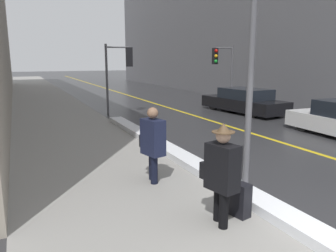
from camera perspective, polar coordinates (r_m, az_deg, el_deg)
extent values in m
plane|color=#2D2D30|center=(5.49, 23.09, -18.21)|extent=(160.00, 160.00, 0.00)
cube|color=gray|center=(18.36, -19.34, 2.56)|extent=(4.00, 80.00, 0.01)
cube|color=gold|center=(19.84, -1.82, 3.80)|extent=(0.16, 80.00, 0.00)
cube|color=white|center=(9.31, 0.53, -4.39)|extent=(0.52, 11.41, 0.19)
cylinder|color=#515156|center=(6.17, 14.35, 12.11)|extent=(0.12, 0.12, 5.48)
cylinder|color=#515156|center=(15.94, -10.58, 7.83)|extent=(0.11, 0.11, 3.37)
cylinder|color=#515156|center=(16.01, -8.79, 13.40)|extent=(1.10, 0.19, 0.07)
cube|color=black|center=(16.11, -6.77, 11.84)|extent=(0.32, 0.23, 0.90)
sphere|color=red|center=(16.23, -6.89, 12.85)|extent=(0.19, 0.19, 0.19)
sphere|color=orange|center=(16.22, -6.86, 11.84)|extent=(0.19, 0.19, 0.19)
sphere|color=green|center=(16.22, -6.84, 10.82)|extent=(0.19, 0.19, 0.19)
cylinder|color=#515156|center=(19.50, 11.00, 8.55)|extent=(0.11, 0.11, 3.45)
cylinder|color=#515156|center=(19.21, 9.73, 13.25)|extent=(1.10, 0.17, 0.07)
cube|color=black|center=(18.94, 8.20, 11.96)|extent=(0.32, 0.23, 0.90)
sphere|color=red|center=(18.84, 8.40, 12.83)|extent=(0.19, 0.19, 0.19)
sphere|color=orange|center=(18.84, 8.37, 11.96)|extent=(0.19, 0.19, 0.19)
sphere|color=green|center=(18.83, 8.35, 11.08)|extent=(0.19, 0.19, 0.19)
cylinder|color=black|center=(5.56, 8.76, -12.05)|extent=(0.15, 0.15, 0.86)
cylinder|color=black|center=(5.34, 9.71, -13.12)|extent=(0.15, 0.15, 0.86)
cube|color=black|center=(5.25, 9.41, -7.12)|extent=(0.41, 0.57, 0.75)
sphere|color=tan|center=(5.11, 9.60, -1.71)|extent=(0.23, 0.23, 0.23)
cylinder|color=#4C3823|center=(5.10, 9.62, -1.02)|extent=(0.36, 0.36, 0.01)
cone|color=#4C3823|center=(5.08, 9.65, -0.25)|extent=(0.22, 0.22, 0.14)
cube|color=black|center=(5.54, 6.63, -7.81)|extent=(0.15, 0.24, 0.28)
cylinder|color=black|center=(7.30, -2.76, -6.03)|extent=(0.16, 0.16, 0.89)
cylinder|color=black|center=(7.04, -2.44, -6.68)|extent=(0.16, 0.16, 0.89)
cube|color=#191E38|center=(7.02, -2.65, -1.95)|extent=(0.43, 0.59, 0.78)
sphere|color=#8C664C|center=(6.92, -2.68, 2.29)|extent=(0.24, 0.24, 0.24)
cube|color=black|center=(7.35, -4.28, -2.68)|extent=(0.15, 0.24, 0.28)
cylinder|color=black|center=(13.25, 22.51, 0.44)|extent=(0.24, 0.62, 0.61)
cylinder|color=black|center=(14.37, 26.89, 0.87)|extent=(0.24, 0.62, 0.61)
cube|color=black|center=(17.16, 12.97, 3.75)|extent=(2.24, 4.87, 0.58)
cube|color=black|center=(17.02, 13.33, 5.52)|extent=(1.87, 2.61, 0.51)
cylinder|color=black|center=(17.77, 7.93, 3.80)|extent=(0.27, 0.63, 0.61)
cylinder|color=black|center=(18.75, 11.57, 4.07)|extent=(0.27, 0.63, 0.61)
cylinder|color=black|center=(15.62, 14.62, 2.49)|extent=(0.27, 0.63, 0.61)
cylinder|color=black|center=(16.73, 18.30, 2.86)|extent=(0.27, 0.63, 0.61)
cube|color=black|center=(5.83, 12.33, -12.43)|extent=(0.29, 0.40, 0.60)
cylinder|color=#4C4C51|center=(5.65, 12.54, -8.02)|extent=(0.02, 0.02, 0.35)
cylinder|color=red|center=(10.96, -3.28, -1.00)|extent=(0.20, 0.20, 0.55)
sphere|color=red|center=(10.90, -3.30, 0.72)|extent=(0.18, 0.18, 0.18)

